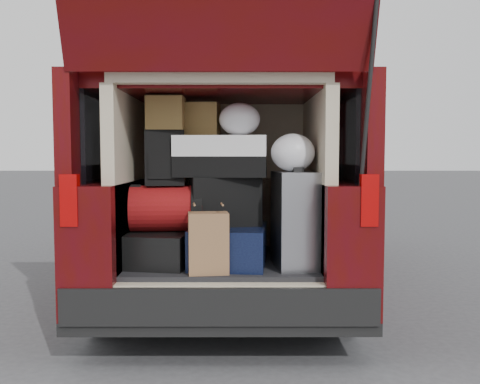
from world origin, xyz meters
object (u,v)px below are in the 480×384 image
object	(u,v)px
backpack	(165,158)
twotone_duffel	(221,156)
red_duffel	(167,208)
silver_roller	(295,219)
navy_hardshell	(229,245)
kraft_bag	(208,243)
black_hardshell	(162,247)
black_soft_case	(225,201)

from	to	relation	value
backpack	twotone_duffel	size ratio (longest dim) A/B	0.60
red_duffel	backpack	xyz separation A→B (m)	(-0.01, -0.00, 0.34)
silver_roller	red_duffel	bearing A→B (deg)	167.42
navy_hardshell	red_duffel	xyz separation A→B (m)	(-0.42, 0.03, 0.25)
silver_roller	kraft_bag	bearing A→B (deg)	-166.88
black_hardshell	silver_roller	distance (m)	0.91
kraft_bag	backpack	world-z (taller)	backpack
kraft_bag	black_soft_case	xyz separation A→B (m)	(0.09, 0.33, 0.23)
silver_roller	red_duffel	size ratio (longest dim) A/B	1.31
navy_hardshell	red_duffel	size ratio (longest dim) A/B	1.24
backpack	black_hardshell	bearing A→B (deg)	-178.54
black_soft_case	backpack	world-z (taller)	backpack
kraft_bag	black_soft_case	distance (m)	0.41
black_hardshell	navy_hardshell	distance (m)	0.45
red_duffel	twotone_duffel	xyz separation A→B (m)	(0.36, 0.03, 0.35)
navy_hardshell	twotone_duffel	size ratio (longest dim) A/B	0.96
silver_roller	twotone_duffel	world-z (taller)	twotone_duffel
red_duffel	black_soft_case	size ratio (longest dim) A/B	1.04
black_hardshell	red_duffel	size ratio (longest dim) A/B	1.15
backpack	black_soft_case	bearing A→B (deg)	-1.24
twotone_duffel	backpack	bearing A→B (deg)	-170.28
red_duffel	black_hardshell	bearing A→B (deg)	-171.04
red_duffel	twotone_duffel	size ratio (longest dim) A/B	0.78
black_hardshell	navy_hardshell	xyz separation A→B (m)	(0.45, -0.02, 0.02)
red_duffel	backpack	bearing A→B (deg)	-159.99
navy_hardshell	black_soft_case	world-z (taller)	black_soft_case
black_soft_case	twotone_duffel	bearing A→B (deg)	169.82
red_duffel	backpack	size ratio (longest dim) A/B	1.30
black_soft_case	red_duffel	bearing A→B (deg)	173.65
navy_hardshell	red_duffel	world-z (taller)	red_duffel
black_hardshell	kraft_bag	world-z (taller)	kraft_bag
black_hardshell	silver_roller	world-z (taller)	silver_roller
black_hardshell	kraft_bag	distance (m)	0.44
black_hardshell	red_duffel	world-z (taller)	red_duffel
black_soft_case	twotone_duffel	size ratio (longest dim) A/B	0.75
navy_hardshell	silver_roller	xyz separation A→B (m)	(0.43, -0.07, 0.18)
navy_hardshell	black_soft_case	bearing A→B (deg)	122.72
black_hardshell	twotone_duffel	world-z (taller)	twotone_duffel
kraft_bag	backpack	size ratio (longest dim) A/B	1.03
silver_roller	backpack	xyz separation A→B (m)	(-0.86, 0.10, 0.40)
red_duffel	silver_roller	bearing A→B (deg)	-10.75
navy_hardshell	silver_roller	bearing A→B (deg)	-4.02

